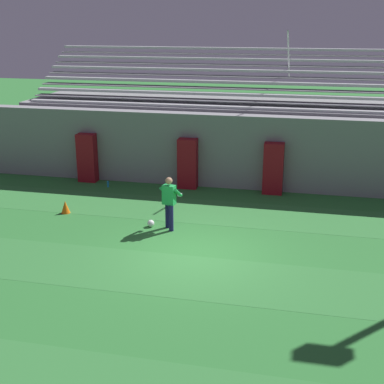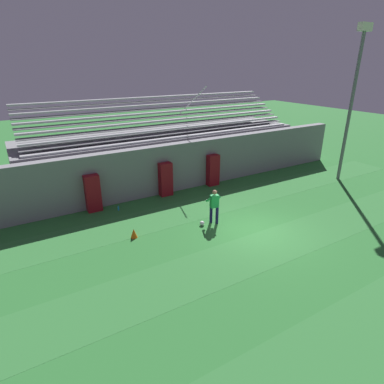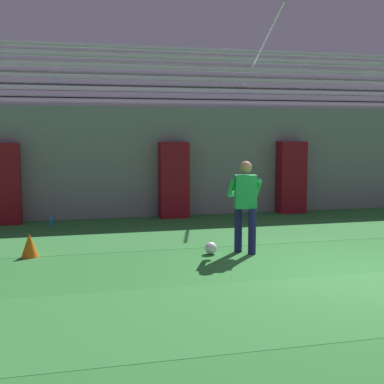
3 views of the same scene
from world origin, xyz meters
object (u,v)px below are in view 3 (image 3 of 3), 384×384
object	(u,v)px
padding_pillar_gate_left	(174,180)
padding_pillar_gate_right	(291,177)
traffic_cone	(30,245)
soccer_ball	(211,248)
goalkeeper	(245,201)
water_bottle	(52,221)
padding_pillar_far_left	(5,184)

from	to	relation	value
padding_pillar_gate_left	padding_pillar_gate_right	distance (m)	3.23
padding_pillar_gate_left	traffic_cone	world-z (taller)	padding_pillar_gate_left
traffic_cone	soccer_ball	bearing A→B (deg)	-10.27
goalkeeper	water_bottle	world-z (taller)	goalkeeper
goalkeeper	traffic_cone	size ratio (longest dim) A/B	3.98
padding_pillar_gate_left	water_bottle	bearing A→B (deg)	-169.03
goalkeeper	water_bottle	xyz separation A→B (m)	(-3.43, 3.65, -0.83)
padding_pillar_gate_left	padding_pillar_gate_right	world-z (taller)	same
padding_pillar_gate_right	water_bottle	world-z (taller)	padding_pillar_gate_right
padding_pillar_gate_right	soccer_ball	xyz separation A→B (m)	(-3.45, -4.19, -0.85)
goalkeeper	soccer_ball	size ratio (longest dim) A/B	7.59
padding_pillar_far_left	goalkeeper	world-z (taller)	padding_pillar_far_left
padding_pillar_far_left	padding_pillar_gate_right	bearing A→B (deg)	0.00
soccer_ball	water_bottle	world-z (taller)	water_bottle
padding_pillar_far_left	water_bottle	bearing A→B (deg)	-29.10
padding_pillar_gate_left	goalkeeper	bearing A→B (deg)	-84.56
padding_pillar_gate_left	water_bottle	world-z (taller)	padding_pillar_gate_left
padding_pillar_gate_left	water_bottle	size ratio (longest dim) A/B	7.98
traffic_cone	water_bottle	bearing A→B (deg)	83.65
water_bottle	goalkeeper	bearing A→B (deg)	-46.78
padding_pillar_far_left	soccer_ball	xyz separation A→B (m)	(3.86, -4.19, -0.85)
goalkeeper	padding_pillar_gate_right	bearing A→B (deg)	56.29
padding_pillar_gate_right	water_bottle	distance (m)	6.34
traffic_cone	water_bottle	xyz separation A→B (m)	(0.34, 3.03, -0.09)
soccer_ball	padding_pillar_gate_left	bearing A→B (deg)	86.95
padding_pillar_gate_right	soccer_ball	world-z (taller)	padding_pillar_gate_right
padding_pillar_gate_left	traffic_cone	distance (m)	5.00
goalkeeper	soccer_ball	world-z (taller)	goalkeeper
padding_pillar_gate_left	padding_pillar_far_left	xyz separation A→B (m)	(-4.08, 0.00, 0.00)
traffic_cone	goalkeeper	bearing A→B (deg)	-9.30
padding_pillar_far_left	goalkeeper	bearing A→B (deg)	-43.37
padding_pillar_gate_left	goalkeeper	xyz separation A→B (m)	(0.40, -4.24, -0.00)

